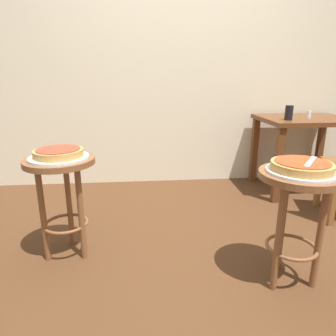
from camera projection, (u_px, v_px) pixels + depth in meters
ground_plane at (207, 267)px, 1.85m from camera, size 6.00×6.00×0.00m
back_wall at (176, 33)px, 2.99m from camera, size 6.00×0.10×3.00m
stool_foreground at (297, 201)px, 1.60m from camera, size 0.42×0.42×0.64m
serving_plate_foreground at (301, 171)px, 1.55m from camera, size 0.35×0.35×0.01m
pizza_foreground at (302, 166)px, 1.54m from camera, size 0.30×0.30×0.05m
stool_middle at (62, 183)px, 1.86m from camera, size 0.42×0.42×0.64m
serving_plate_middle at (59, 157)px, 1.81m from camera, size 0.35×0.35×0.01m
pizza_middle at (58, 153)px, 1.80m from camera, size 0.29×0.29×0.05m
dining_table at (304, 131)px, 2.94m from camera, size 0.83×0.68×0.72m
cup_near_edge at (289, 113)px, 2.72m from camera, size 0.07×0.07×0.13m
condiment_shaker at (309, 114)px, 2.85m from camera, size 0.04×0.04×0.07m
pizza_server_knife at (310, 162)px, 1.52m from camera, size 0.16×0.19×0.01m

